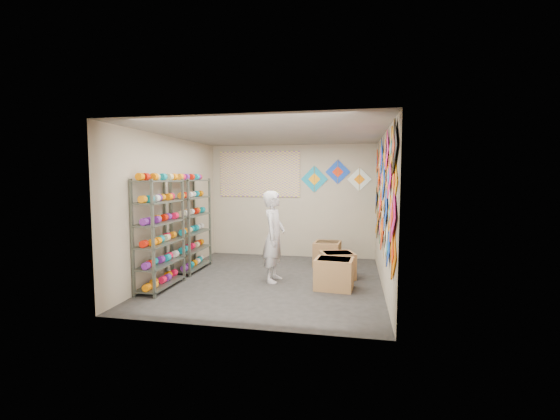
% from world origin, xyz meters
% --- Properties ---
extents(ground, '(4.50, 4.50, 0.00)m').
position_xyz_m(ground, '(0.00, 0.00, 0.00)').
color(ground, '#272522').
extents(room_walls, '(4.50, 4.50, 4.50)m').
position_xyz_m(room_walls, '(0.00, 0.00, 1.64)').
color(room_walls, tan).
rests_on(room_walls, ground).
extents(shelf_rack_front, '(0.40, 1.10, 1.90)m').
position_xyz_m(shelf_rack_front, '(-1.78, -0.85, 0.95)').
color(shelf_rack_front, '#4C5147').
rests_on(shelf_rack_front, ground).
extents(shelf_rack_back, '(0.40, 1.10, 1.90)m').
position_xyz_m(shelf_rack_back, '(-1.78, 0.45, 0.95)').
color(shelf_rack_back, '#4C5147').
rests_on(shelf_rack_back, ground).
extents(string_spools, '(0.12, 2.36, 0.12)m').
position_xyz_m(string_spools, '(-1.78, -0.20, 1.05)').
color(string_spools, '#FF0F41').
rests_on(string_spools, ground).
extents(kite_wall_display, '(0.06, 4.26, 2.05)m').
position_xyz_m(kite_wall_display, '(1.98, -0.11, 1.65)').
color(kite_wall_display, '#FF7700').
rests_on(kite_wall_display, room_walls).
extents(back_wall_kites, '(1.65, 0.02, 0.79)m').
position_xyz_m(back_wall_kites, '(1.03, 2.24, 1.93)').
color(back_wall_kites, '#1084A6').
rests_on(back_wall_kites, room_walls).
extents(poster, '(2.00, 0.01, 1.10)m').
position_xyz_m(poster, '(-0.80, 2.23, 2.00)').
color(poster, '#7E479A').
rests_on(poster, room_walls).
extents(shopkeeper, '(0.66, 0.48, 1.68)m').
position_xyz_m(shopkeeper, '(0.05, -0.03, 0.84)').
color(shopkeeper, '#BEB5AD').
rests_on(shopkeeper, ground).
extents(carton_a, '(0.68, 0.58, 0.53)m').
position_xyz_m(carton_a, '(1.17, -0.29, 0.26)').
color(carton_a, olive).
rests_on(carton_a, ground).
extents(carton_b, '(0.73, 0.66, 0.49)m').
position_xyz_m(carton_b, '(1.20, 0.42, 0.25)').
color(carton_b, olive).
rests_on(carton_b, ground).
extents(carton_c, '(0.59, 0.64, 0.52)m').
position_xyz_m(carton_c, '(0.93, 1.39, 0.26)').
color(carton_c, olive).
rests_on(carton_c, ground).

